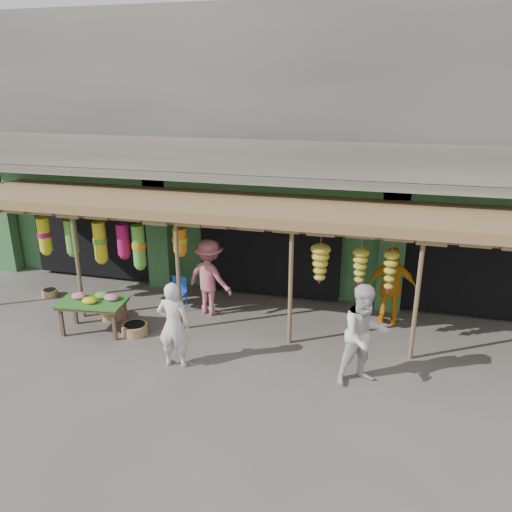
% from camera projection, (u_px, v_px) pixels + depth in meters
% --- Properties ---
extents(ground, '(80.00, 80.00, 0.00)m').
position_uv_depth(ground, '(247.00, 333.00, 11.15)').
color(ground, '#514C47').
rests_on(ground, ground).
extents(building, '(16.40, 6.80, 7.00)m').
position_uv_depth(building, '(292.00, 152.00, 14.48)').
color(building, gray).
rests_on(building, ground).
extents(awning, '(14.00, 2.70, 2.79)m').
position_uv_depth(awning, '(251.00, 212.00, 11.06)').
color(awning, brown).
rests_on(awning, ground).
extents(flower_table, '(1.55, 1.02, 0.88)m').
position_uv_depth(flower_table, '(93.00, 302.00, 11.00)').
color(flower_table, brown).
rests_on(flower_table, ground).
extents(blue_chair, '(0.39, 0.40, 0.79)m').
position_uv_depth(blue_chair, '(178.00, 291.00, 12.29)').
color(blue_chair, '#1A4BAE').
rests_on(blue_chair, ground).
extents(basket_left, '(0.66, 0.66, 0.23)m').
position_uv_depth(basket_left, '(112.00, 313.00, 11.83)').
color(basket_left, '#996E45').
rests_on(basket_left, ground).
extents(basket_mid, '(0.75, 0.75, 0.22)m').
position_uv_depth(basket_mid, '(135.00, 329.00, 11.08)').
color(basket_mid, '#A47349').
rests_on(basket_mid, ground).
extents(basket_right, '(0.45, 0.45, 0.18)m').
position_uv_depth(basket_right, '(50.00, 293.00, 13.03)').
color(basket_right, '#9F6B4A').
rests_on(basket_right, ground).
extents(person_front, '(0.68, 0.48, 1.76)m').
position_uv_depth(person_front, '(174.00, 325.00, 9.60)').
color(person_front, silver).
rests_on(person_front, ground).
extents(person_right, '(1.19, 1.11, 1.94)m').
position_uv_depth(person_right, '(364.00, 335.00, 9.01)').
color(person_right, silver).
rests_on(person_right, ground).
extents(person_vendor, '(1.12, 0.54, 1.86)m').
position_uv_depth(person_vendor, '(392.00, 287.00, 11.25)').
color(person_vendor, orange).
rests_on(person_vendor, ground).
extents(person_shopper, '(1.35, 1.03, 1.85)m').
position_uv_depth(person_shopper, '(209.00, 277.00, 11.81)').
color(person_shopper, '#C06672').
rests_on(person_shopper, ground).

